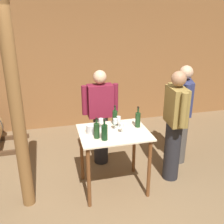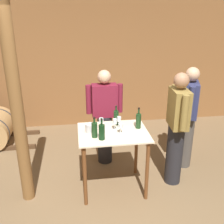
% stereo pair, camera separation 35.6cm
% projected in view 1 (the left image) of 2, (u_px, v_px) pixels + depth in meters
% --- Properties ---
extents(ground_plane, '(14.00, 14.00, 0.00)m').
position_uv_depth(ground_plane, '(123.00, 212.00, 3.40)').
color(ground_plane, brown).
extents(back_wall, '(8.40, 0.05, 2.70)m').
position_uv_depth(back_wall, '(84.00, 65.00, 5.60)').
color(back_wall, brown).
rests_on(back_wall, ground_plane).
extents(tasting_table, '(0.95, 0.75, 0.90)m').
position_uv_depth(tasting_table, '(114.00, 144.00, 3.63)').
color(tasting_table, beige).
rests_on(tasting_table, ground_plane).
extents(wooden_post, '(0.16, 0.16, 2.70)m').
position_uv_depth(wooden_post, '(17.00, 110.00, 3.08)').
color(wooden_post, brown).
rests_on(wooden_post, ground_plane).
extents(wine_bottle_far_left, '(0.08, 0.08, 0.28)m').
position_uv_depth(wine_bottle_far_left, '(97.00, 130.00, 3.35)').
color(wine_bottle_far_left, '#193819').
rests_on(wine_bottle_far_left, tasting_table).
extents(wine_bottle_left, '(0.08, 0.08, 0.29)m').
position_uv_depth(wine_bottle_left, '(104.00, 132.00, 3.30)').
color(wine_bottle_left, black).
rests_on(wine_bottle_left, tasting_table).
extents(wine_bottle_center, '(0.07, 0.07, 0.28)m').
position_uv_depth(wine_bottle_center, '(115.00, 117.00, 3.76)').
color(wine_bottle_center, '#193819').
rests_on(wine_bottle_center, tasting_table).
extents(wine_bottle_right, '(0.07, 0.07, 0.30)m').
position_uv_depth(wine_bottle_right, '(138.00, 119.00, 3.67)').
color(wine_bottle_right, '#193819').
rests_on(wine_bottle_right, tasting_table).
extents(wine_glass_near_left, '(0.06, 0.06, 0.15)m').
position_uv_depth(wine_glass_near_left, '(101.00, 121.00, 3.63)').
color(wine_glass_near_left, silver).
rests_on(wine_glass_near_left, tasting_table).
extents(wine_glass_near_center, '(0.06, 0.06, 0.16)m').
position_uv_depth(wine_glass_near_center, '(115.00, 122.00, 3.58)').
color(wine_glass_near_center, silver).
rests_on(wine_glass_near_center, tasting_table).
extents(wine_glass_near_right, '(0.06, 0.06, 0.14)m').
position_uv_depth(wine_glass_near_right, '(122.00, 126.00, 3.49)').
color(wine_glass_near_right, silver).
rests_on(wine_glass_near_right, tasting_table).
extents(wine_glass_far_side, '(0.06, 0.06, 0.16)m').
position_uv_depth(wine_glass_far_side, '(119.00, 119.00, 3.66)').
color(wine_glass_far_side, silver).
rests_on(wine_glass_far_side, tasting_table).
extents(ice_bucket, '(0.14, 0.14, 0.12)m').
position_uv_depth(ice_bucket, '(91.00, 129.00, 3.51)').
color(ice_bucket, silver).
rests_on(ice_bucket, tasting_table).
extents(person_host, '(0.59, 0.24, 1.60)m').
position_uv_depth(person_host, '(100.00, 116.00, 4.25)').
color(person_host, '#232328').
rests_on(person_host, ground_plane).
extents(person_visitor_with_scarf, '(0.34, 0.56, 1.67)m').
position_uv_depth(person_visitor_with_scarf, '(182.00, 114.00, 4.25)').
color(person_visitor_with_scarf, '#4C4742').
rests_on(person_visitor_with_scarf, ground_plane).
extents(person_visitor_bearded, '(0.25, 0.59, 1.69)m').
position_uv_depth(person_visitor_bearded, '(174.00, 125.00, 3.80)').
color(person_visitor_bearded, '#232328').
rests_on(person_visitor_bearded, ground_plane).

